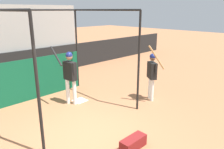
# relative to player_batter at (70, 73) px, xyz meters

# --- Properties ---
(ground_plane) EXTENTS (60.00, 60.00, 0.00)m
(ground_plane) POSITION_rel_player_batter_xyz_m (-0.88, -1.95, -1.13)
(ground_plane) COLOR #9E6642
(outfield_wall) EXTENTS (24.00, 0.12, 1.35)m
(outfield_wall) POSITION_rel_player_batter_xyz_m (-0.88, 4.04, -0.46)
(outfield_wall) COLOR black
(outfield_wall) RESTS_ON ground
(batting_cage) EXTENTS (3.44, 3.33, 3.20)m
(batting_cage) POSITION_rel_player_batter_xyz_m (-0.38, 0.77, 0.21)
(batting_cage) COLOR black
(batting_cage) RESTS_ON ground
(home_plate) EXTENTS (0.44, 0.44, 0.02)m
(home_plate) POSITION_rel_player_batter_xyz_m (0.36, -0.01, -1.12)
(home_plate) COLOR white
(home_plate) RESTS_ON ground
(player_batter) EXTENTS (0.54, 0.95, 2.00)m
(player_batter) POSITION_rel_player_batter_xyz_m (0.00, 0.00, 0.00)
(player_batter) COLOR white
(player_batter) RESTS_ON ground
(player_waiting) EXTENTS (0.62, 0.82, 2.06)m
(player_waiting) POSITION_rel_player_batter_xyz_m (2.27, -1.76, -0.09)
(player_waiting) COLOR white
(player_waiting) RESTS_ON ground
(equipment_bag) EXTENTS (0.70, 0.28, 0.28)m
(equipment_bag) POSITION_rel_player_batter_xyz_m (-0.45, -3.20, -0.99)
(equipment_bag) COLOR maroon
(equipment_bag) RESTS_ON ground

